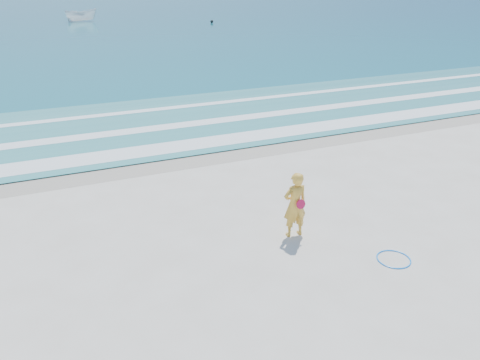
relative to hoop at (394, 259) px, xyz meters
name	(u,v)px	position (x,y,z in m)	size (l,w,h in m)	color
ground	(309,277)	(-2.42, 0.23, -0.02)	(400.00, 400.00, 0.00)	silver
wet_sand	(195,156)	(-2.42, 9.23, -0.01)	(400.00, 2.40, 0.00)	#B2A893
ocean	(54,8)	(-2.42, 105.23, 0.00)	(400.00, 190.00, 0.04)	#19727F
shallow	(163,122)	(-2.42, 14.23, 0.03)	(400.00, 10.00, 0.01)	#59B7AD
foam_near	(185,145)	(-2.42, 10.53, 0.04)	(400.00, 1.40, 0.01)	white
foam_mid	(167,127)	(-2.42, 13.43, 0.04)	(400.00, 0.90, 0.01)	white
foam_far	(151,110)	(-2.42, 16.73, 0.04)	(400.00, 0.60, 0.01)	white
hoop	(394,259)	(0.00, 0.00, 0.00)	(0.88, 0.88, 0.03)	#0E86FF
boat	(81,15)	(-0.30, 70.94, 0.93)	(1.77, 4.70, 1.81)	white
buoy	(212,21)	(17.21, 60.89, 0.24)	(0.44, 0.44, 0.44)	black
woman	(295,205)	(-1.78, 2.15, 0.95)	(0.71, 0.47, 1.93)	gold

